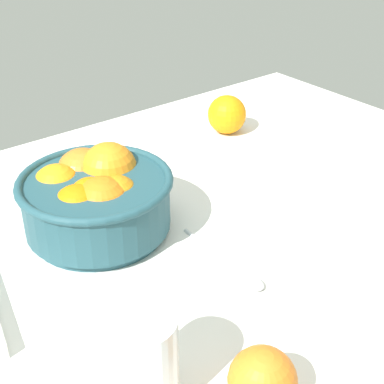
% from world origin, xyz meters
% --- Properties ---
extents(ground_plane, '(1.25, 0.83, 0.03)m').
position_xyz_m(ground_plane, '(0.00, 0.00, -0.01)').
color(ground_plane, white).
extents(fruit_bowl, '(0.22, 0.22, 0.12)m').
position_xyz_m(fruit_bowl, '(-0.09, 0.08, 0.05)').
color(fruit_bowl, '#234C56').
rests_on(fruit_bowl, ground_plane).
extents(second_glass, '(0.07, 0.07, 0.11)m').
position_xyz_m(second_glass, '(-0.21, -0.22, 0.05)').
color(second_glass, white).
rests_on(second_glass, ground_plane).
extents(loose_orange_0, '(0.07, 0.07, 0.07)m').
position_xyz_m(loose_orange_0, '(-0.12, -0.29, 0.03)').
color(loose_orange_0, orange).
rests_on(loose_orange_0, ground_plane).
extents(loose_orange_1, '(0.08, 0.08, 0.08)m').
position_xyz_m(loose_orange_1, '(0.28, 0.22, 0.04)').
color(loose_orange_1, orange).
rests_on(loose_orange_1, ground_plane).
extents(spoon, '(0.02, 0.17, 0.01)m').
position_xyz_m(spoon, '(0.00, -0.12, 0.00)').
color(spoon, silver).
rests_on(spoon, ground_plane).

